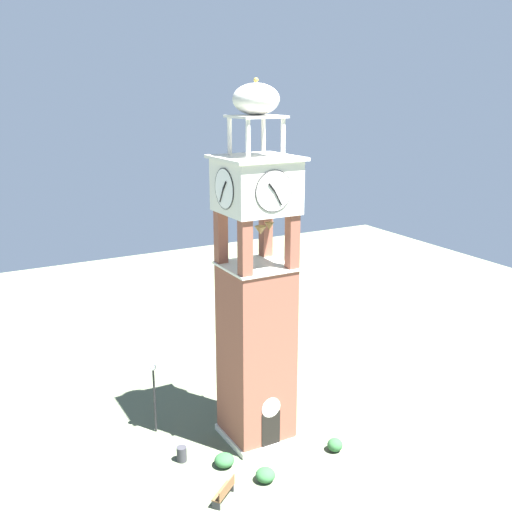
% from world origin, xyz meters
% --- Properties ---
extents(ground, '(80.00, 80.00, 0.00)m').
position_xyz_m(ground, '(0.00, 0.00, 0.00)').
color(ground, '#5B664C').
extents(clock_tower, '(3.82, 3.82, 19.12)m').
position_xyz_m(clock_tower, '(-0.00, -0.00, 7.80)').
color(clock_tower, brown).
rests_on(clock_tower, ground).
extents(park_bench, '(1.54, 1.32, 0.95)m').
position_xyz_m(park_bench, '(-3.94, -4.07, 0.48)').
color(park_bench, brown).
rests_on(park_bench, ground).
extents(lamp_post, '(0.36, 0.36, 4.11)m').
position_xyz_m(lamp_post, '(-4.70, 3.14, 2.82)').
color(lamp_post, black).
rests_on(lamp_post, ground).
extents(trash_bin, '(0.52, 0.52, 0.80)m').
position_xyz_m(trash_bin, '(-4.50, -0.19, 0.40)').
color(trash_bin, '#2D2D33').
rests_on(trash_bin, ground).
extents(shrub_near_entry, '(0.97, 0.97, 0.67)m').
position_xyz_m(shrub_near_entry, '(-1.55, -3.74, 0.33)').
color(shrub_near_entry, '#28562D').
rests_on(shrub_near_entry, ground).
extents(shrub_left_of_tower, '(0.81, 0.81, 0.70)m').
position_xyz_m(shrub_left_of_tower, '(2.98, -3.29, 0.35)').
color(shrub_left_of_tower, '#28562D').
rests_on(shrub_left_of_tower, ground).
extents(shrub_behind_bench, '(1.02, 1.02, 0.66)m').
position_xyz_m(shrub_behind_bench, '(-2.77, -1.65, 0.33)').
color(shrub_behind_bench, '#28562D').
rests_on(shrub_behind_bench, ground).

